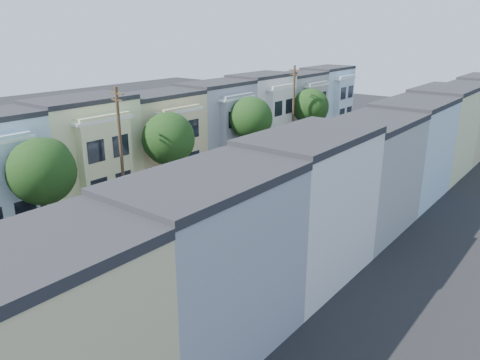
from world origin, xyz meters
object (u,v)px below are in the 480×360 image
object	(u,v)px
utility_pole_far	(293,107)
lead_sedan	(311,178)
tree_c	(168,139)
parked_right_d	(372,160)
utility_pole_near	(121,149)
tree_e	(310,107)
tree_b	(41,172)
tree_far_r	(407,130)
motorcycle	(60,331)
tree_d	(250,119)
parked_left_b	(38,240)
parked_right_c	(326,185)
fedex_truck	(249,191)
parked_left_c	(136,205)
parked_right_a	(109,299)
parked_right_b	(166,269)
parked_left_d	(213,177)

from	to	relation	value
utility_pole_far	lead_sedan	xyz separation A→B (m)	(9.07, -11.07, -4.40)
tree_c	parked_right_d	distance (m)	22.77
utility_pole_near	utility_pole_far	distance (m)	26.00
tree_e	tree_c	bearing A→B (deg)	-90.00
tree_b	tree_far_r	bearing A→B (deg)	69.55
utility_pole_near	motorcycle	xyz separation A→B (m)	(11.21, -12.94, -4.74)
tree_b	utility_pole_near	xyz separation A→B (m)	(0.00, 6.88, 0.22)
tree_e	tree_far_r	size ratio (longest dim) A/B	1.34
tree_d	utility_pole_near	distance (m)	17.26
tree_d	parked_left_b	world-z (taller)	tree_d
tree_far_r	parked_right_c	world-z (taller)	tree_far_r
fedex_truck	parked_right_c	distance (m)	8.23
parked_left_c	parked_right_a	distance (m)	14.01
tree_e	parked_right_b	bearing A→B (deg)	-72.69
tree_far_r	utility_pole_far	distance (m)	13.51
tree_d	tree_far_r	xyz separation A→B (m)	(13.20, 11.24, -1.36)
parked_left_d	lead_sedan	bearing A→B (deg)	35.53
utility_pole_far	parked_left_c	xyz separation A→B (m)	(1.40, -26.02, -4.51)
tree_d	parked_left_b	xyz separation A→B (m)	(1.40, -25.77, -4.34)
tree_b	motorcycle	world-z (taller)	tree_b
parked_left_b	parked_left_c	world-z (taller)	parked_left_b
parked_left_b	parked_right_c	xyz separation A→B (m)	(9.80, 22.53, -0.00)
utility_pole_near	parked_right_b	bearing A→B (deg)	-27.68
tree_c	tree_d	world-z (taller)	tree_c
utility_pole_far	parked_left_b	distance (m)	34.82
parked_left_d	parked_right_c	world-z (taller)	parked_right_c
tree_c	fedex_truck	size ratio (longest dim) A/B	1.29
tree_far_r	motorcycle	xyz separation A→B (m)	(-1.98, -41.44, -3.29)
tree_c	utility_pole_far	size ratio (longest dim) A/B	0.74
tree_c	parked_left_d	xyz separation A→B (m)	(1.40, 4.31, -4.40)
utility_pole_far	parked_left_c	size ratio (longest dim) A/B	2.52
parked_right_d	motorcycle	world-z (taller)	parked_right_d
parked_right_b	utility_pole_near	bearing A→B (deg)	147.38
parked_left_d	tree_c	bearing A→B (deg)	-108.14
tree_far_r	utility_pole_near	bearing A→B (deg)	-114.84
tree_c	fedex_truck	world-z (taller)	tree_c
parked_right_d	parked_right_c	bearing A→B (deg)	-87.56
parked_right_b	tree_e	bearing A→B (deg)	102.38
tree_b	parked_right_c	xyz separation A→B (m)	(11.20, 20.91, -4.22)
tree_c	tree_e	world-z (taller)	tree_c
parked_left_c	parked_right_b	bearing A→B (deg)	-26.55
utility_pole_near	motorcycle	bearing A→B (deg)	-49.08
tree_far_r	utility_pole_near	world-z (taller)	utility_pole_near
parked_right_a	utility_pole_near	bearing A→B (deg)	140.81
utility_pole_near	parked_right_b	world-z (taller)	utility_pole_near
tree_e	motorcycle	size ratio (longest dim) A/B	3.63
tree_far_r	lead_sedan	distance (m)	14.48
parked_left_c	parked_left_d	world-z (taller)	parked_left_d
parked_right_d	parked_left_c	bearing A→B (deg)	-109.36
motorcycle	parked_right_a	bearing A→B (deg)	82.89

